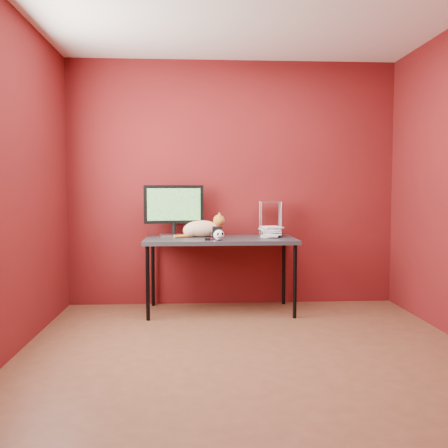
{
  "coord_description": "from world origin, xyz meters",
  "views": [
    {
      "loc": [
        -0.41,
        -3.6,
        1.24
      ],
      "look_at": [
        -0.13,
        1.15,
        0.91
      ],
      "focal_mm": 40.0,
      "sensor_mm": 36.0,
      "label": 1
    }
  ],
  "objects": [
    {
      "name": "speaker",
      "position": [
        -0.19,
        1.33,
        0.8
      ],
      "size": [
        0.1,
        0.1,
        0.12
      ],
      "rotation": [
        0.0,
        0.0,
        -0.18
      ],
      "color": "black",
      "rests_on": "desk"
    },
    {
      "name": "desk",
      "position": [
        -0.15,
        1.37,
        0.7
      ],
      "size": [
        1.5,
        0.7,
        0.75
      ],
      "color": "black",
      "rests_on": "ground"
    },
    {
      "name": "cat",
      "position": [
        -0.33,
        1.49,
        0.84
      ],
      "size": [
        0.52,
        0.25,
        0.25
      ],
      "rotation": [
        0.0,
        0.0,
        0.11
      ],
      "color": "orange",
      "rests_on": "desk"
    },
    {
      "name": "book_stack",
      "position": [
        0.28,
        1.45,
        1.36
      ],
      "size": [
        0.23,
        0.28,
        1.23
      ],
      "rotation": [
        0.0,
        0.0,
        -0.01
      ],
      "color": "beige",
      "rests_on": "desk"
    },
    {
      "name": "monitor",
      "position": [
        -0.62,
        1.54,
        1.05
      ],
      "size": [
        0.61,
        0.24,
        0.53
      ],
      "rotation": [
        0.0,
        0.0,
        0.16
      ],
      "color": "#AFB0B4",
      "rests_on": "desk"
    },
    {
      "name": "pocket_knife",
      "position": [
        -0.26,
        1.18,
        0.76
      ],
      "size": [
        0.07,
        0.05,
        0.01
      ],
      "primitive_type": "cube",
      "rotation": [
        0.0,
        0.0,
        0.39
      ],
      "color": "#B40D24",
      "rests_on": "desk"
    },
    {
      "name": "wire_rack",
      "position": [
        0.39,
        1.58,
        0.93
      ],
      "size": [
        0.22,
        0.18,
        0.36
      ],
      "rotation": [
        0.0,
        0.0,
        -0.03
      ],
      "color": "#AFB0B4",
      "rests_on": "desk"
    },
    {
      "name": "washer",
      "position": [
        -0.21,
        1.08,
        0.75
      ],
      "size": [
        0.04,
        0.04,
        0.0
      ],
      "primitive_type": "cylinder",
      "color": "#AFB0B4",
      "rests_on": "desk"
    },
    {
      "name": "black_gadget",
      "position": [
        -0.28,
        1.13,
        0.76
      ],
      "size": [
        0.05,
        0.03,
        0.02
      ],
      "primitive_type": "cube",
      "rotation": [
        0.0,
        0.0,
        -0.09
      ],
      "color": "black",
      "rests_on": "desk"
    },
    {
      "name": "skull_mug",
      "position": [
        -0.18,
        1.13,
        0.8
      ],
      "size": [
        0.1,
        0.11,
        0.1
      ],
      "rotation": [
        0.0,
        0.0,
        0.25
      ],
      "color": "silver",
      "rests_on": "desk"
    },
    {
      "name": "room",
      "position": [
        0.0,
        0.0,
        1.45
      ],
      "size": [
        3.52,
        3.52,
        2.61
      ],
      "color": "#532E1C",
      "rests_on": "ground"
    }
  ]
}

